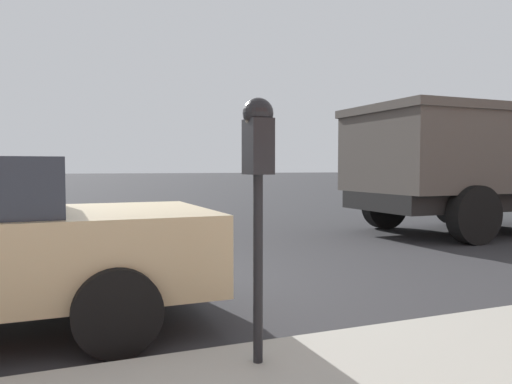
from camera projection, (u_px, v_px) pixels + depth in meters
The scene contains 2 objects.
ground_plane at pixel (123, 295), 5.29m from camera, with size 220.00×220.00×0.00m, color #2B2B2D.
parking_meter at pixel (258, 161), 3.06m from camera, with size 0.21×0.19×1.64m.
Camera 1 is at (-5.38, 0.65, 1.35)m, focal length 35.00 mm.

